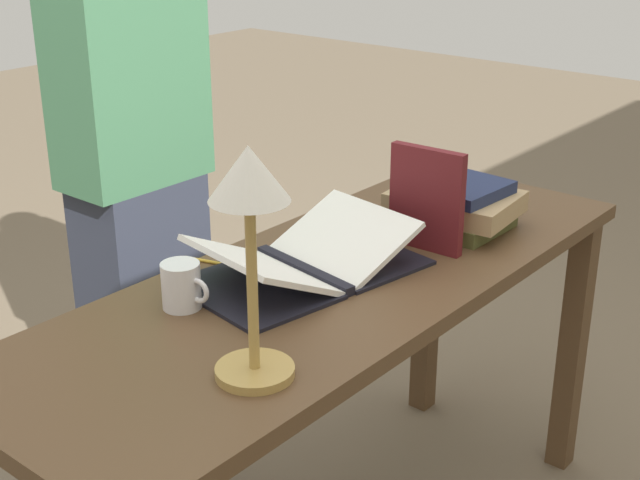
{
  "coord_description": "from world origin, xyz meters",
  "views": [
    {
      "loc": [
        1.33,
        1.06,
        1.54
      ],
      "look_at": [
        0.02,
        -0.02,
        0.86
      ],
      "focal_mm": 50.0,
      "sensor_mm": 36.0,
      "label": 1
    }
  ],
  "objects_px": {
    "open_book": "(304,261)",
    "book_standing_upright": "(427,199)",
    "reading_lamp": "(250,212)",
    "book_stack_tall": "(455,204)",
    "pencil": "(215,263)",
    "person_reader": "(135,165)",
    "coffee_mug": "(182,286)"
  },
  "relations": [
    {
      "from": "book_stack_tall",
      "to": "coffee_mug",
      "type": "height_order",
      "value": "book_stack_tall"
    },
    {
      "from": "reading_lamp",
      "to": "coffee_mug",
      "type": "bearing_deg",
      "value": -108.94
    },
    {
      "from": "book_stack_tall",
      "to": "person_reader",
      "type": "relative_size",
      "value": 0.17
    },
    {
      "from": "coffee_mug",
      "to": "book_stack_tall",
      "type": "bearing_deg",
      "value": 166.29
    },
    {
      "from": "coffee_mug",
      "to": "pencil",
      "type": "distance_m",
      "value": 0.22
    },
    {
      "from": "open_book",
      "to": "book_stack_tall",
      "type": "bearing_deg",
      "value": 177.25
    },
    {
      "from": "open_book",
      "to": "person_reader",
      "type": "relative_size",
      "value": 0.31
    },
    {
      "from": "open_book",
      "to": "book_stack_tall",
      "type": "distance_m",
      "value": 0.45
    },
    {
      "from": "person_reader",
      "to": "coffee_mug",
      "type": "bearing_deg",
      "value": -121.98
    },
    {
      "from": "open_book",
      "to": "person_reader",
      "type": "height_order",
      "value": "person_reader"
    },
    {
      "from": "open_book",
      "to": "book_stack_tall",
      "type": "relative_size",
      "value": 1.79
    },
    {
      "from": "open_book",
      "to": "book_stack_tall",
      "type": "height_order",
      "value": "book_stack_tall"
    },
    {
      "from": "book_stack_tall",
      "to": "coffee_mug",
      "type": "bearing_deg",
      "value": -13.71
    },
    {
      "from": "open_book",
      "to": "reading_lamp",
      "type": "distance_m",
      "value": 0.49
    },
    {
      "from": "book_stack_tall",
      "to": "pencil",
      "type": "distance_m",
      "value": 0.59
    },
    {
      "from": "book_standing_upright",
      "to": "reading_lamp",
      "type": "relative_size",
      "value": 0.58
    },
    {
      "from": "book_standing_upright",
      "to": "coffee_mug",
      "type": "height_order",
      "value": "book_standing_upright"
    },
    {
      "from": "book_standing_upright",
      "to": "pencil",
      "type": "distance_m",
      "value": 0.48
    },
    {
      "from": "open_book",
      "to": "person_reader",
      "type": "xyz_separation_m",
      "value": [
        -0.07,
        -0.61,
        0.07
      ]
    },
    {
      "from": "coffee_mug",
      "to": "reading_lamp",
      "type": "bearing_deg",
      "value": 71.06
    },
    {
      "from": "book_standing_upright",
      "to": "coffee_mug",
      "type": "bearing_deg",
      "value": -21.85
    },
    {
      "from": "book_stack_tall",
      "to": "reading_lamp",
      "type": "height_order",
      "value": "reading_lamp"
    },
    {
      "from": "pencil",
      "to": "book_stack_tall",
      "type": "bearing_deg",
      "value": 152.19
    },
    {
      "from": "pencil",
      "to": "reading_lamp",
      "type": "bearing_deg",
      "value": 53.83
    },
    {
      "from": "reading_lamp",
      "to": "pencil",
      "type": "height_order",
      "value": "reading_lamp"
    },
    {
      "from": "open_book",
      "to": "book_standing_upright",
      "type": "bearing_deg",
      "value": 167.03
    },
    {
      "from": "pencil",
      "to": "coffee_mug",
      "type": "bearing_deg",
      "value": 29.13
    },
    {
      "from": "open_book",
      "to": "person_reader",
      "type": "bearing_deg",
      "value": -87.0
    },
    {
      "from": "person_reader",
      "to": "book_standing_upright",
      "type": "bearing_deg",
      "value": -73.62
    },
    {
      "from": "book_stack_tall",
      "to": "person_reader",
      "type": "xyz_separation_m",
      "value": [
        0.37,
        -0.71,
        0.04
      ]
    },
    {
      "from": "book_standing_upright",
      "to": "coffee_mug",
      "type": "xyz_separation_m",
      "value": [
        0.55,
        -0.19,
        -0.07
      ]
    },
    {
      "from": "open_book",
      "to": "pencil",
      "type": "bearing_deg",
      "value": -56.52
    }
  ]
}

